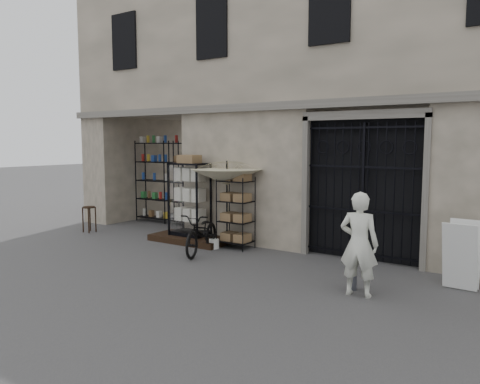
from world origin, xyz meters
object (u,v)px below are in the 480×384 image
Objects in this scene: market_umbrella at (227,173)px; steel_bollard at (353,267)px; bicycle at (203,253)px; wooden_stool at (89,219)px; shopkeeper at (358,295)px; white_bucket at (214,244)px; display_cabinet at (189,203)px; wire_rack at (236,213)px; easel_sign at (462,255)px.

steel_bollard is (3.67, -1.55, -1.36)m from market_umbrella.
wooden_stool is at bearing 159.92° from bicycle.
market_umbrella is at bearing -30.20° from shopkeeper.
market_umbrella is 3.19× the size of steel_bollard.
wooden_stool is (-4.13, -0.70, -1.37)m from market_umbrella.
shopkeeper is at bearing -53.16° from steel_bollard.
display_cabinet is at bearing 162.21° from white_bucket.
wooden_stool is (-4.05, -0.30, 0.26)m from white_bucket.
wooden_stool is at bearing 172.52° from wire_rack.
bicycle is 1.54× the size of easel_sign.
display_cabinet is 0.80× the size of market_umbrella.
bicycle is 3.77m from steel_bollard.
wire_rack is 2.36× the size of wooden_stool.
easel_sign reaches higher than steel_bollard.
market_umbrella reaches higher than steel_bollard.
market_umbrella is 1.44× the size of shopkeeper.
display_cabinet is at bearing 11.43° from wooden_stool.
white_bucket is at bearing -24.72° from shopkeeper.
shopkeeper is at bearing -41.38° from wire_rack.
steel_bollard is 0.48m from shopkeeper.
shopkeeper is (7.97, -1.08, -0.37)m from wooden_stool.
wire_rack reaches higher than shopkeeper.
display_cabinet reaches higher than wire_rack.
market_umbrella is at bearing 9.56° from wooden_stool.
wire_rack reaches higher than easel_sign.
display_cabinet is 5.29m from shopkeeper.
wooden_stool is 0.93× the size of steel_bollard.
steel_bollard is 0.45× the size of shopkeeper.
wire_rack is at bearing 8.09° from wooden_stool.
display_cabinet is 6.27m from easel_sign.
white_bucket is at bearing -178.04° from easel_sign.
shopkeeper is at bearing -19.36° from white_bucket.
market_umbrella is 5.31m from easel_sign.
display_cabinet is 1.12× the size of bicycle.
market_umbrella is 4.58m from shopkeeper.
steel_bollard is (7.80, -0.85, 0.01)m from wooden_stool.
market_umbrella is at bearing 177.52° from easel_sign.
shopkeeper is 1.49× the size of easel_sign.
market_umbrella is 10.55× the size of white_bucket.
easel_sign reaches higher than shopkeeper.
wire_rack is at bearing 51.84° from bicycle.
wire_rack is at bearing 177.95° from easel_sign.
bicycle is 2.29× the size of steel_bollard.
bicycle reaches higher than steel_bollard.
white_bucket is 0.13× the size of bicycle.
market_umbrella is 4.21m from steel_bollard.
easel_sign is at bearing 1.19° from wooden_stool.
display_cabinet is at bearing 179.20° from easel_sign.
white_bucket is at bearing -154.31° from wire_rack.
market_umbrella is (1.08, 0.08, 0.79)m from display_cabinet.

